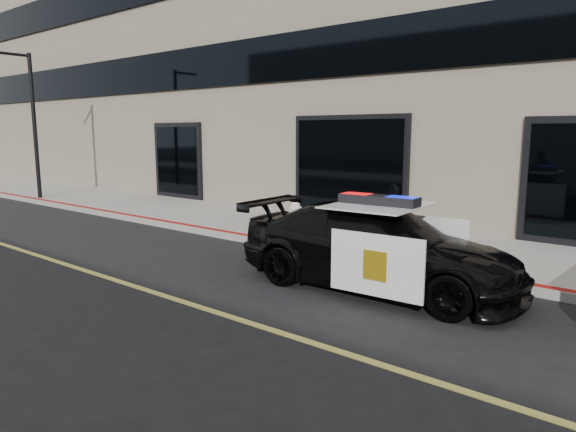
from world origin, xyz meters
The scene contains 6 objects.
ground centered at (0.00, 0.00, 0.00)m, with size 120.00×120.00×0.00m, color black.
sidewalk_n centered at (0.00, 5.25, 0.07)m, with size 60.00×3.50×0.15m, color gray.
building_n centered at (0.00, 10.50, 6.00)m, with size 60.00×7.00×12.00m, color #756856.
police_car centered at (2.46, 2.38, 0.66)m, with size 2.36×4.71×1.48m.
fire_hydrant centered at (-0.85, 4.48, 0.50)m, with size 0.34×0.47×0.75m.
street_light centered at (-11.77, 3.76, 2.86)m, with size 0.14×1.25×4.91m.
Camera 1 is at (6.30, -4.56, 2.43)m, focal length 32.00 mm.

